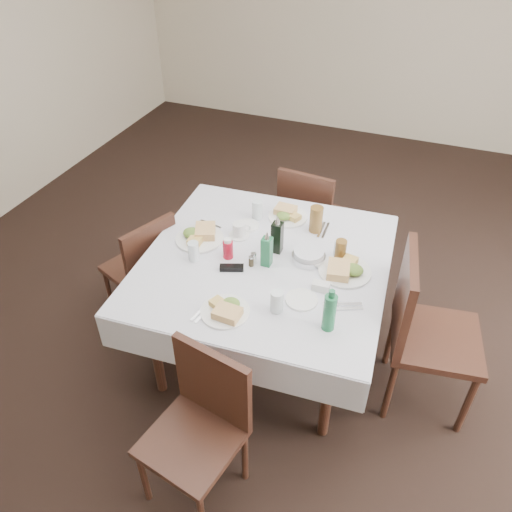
# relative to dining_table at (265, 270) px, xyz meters

# --- Properties ---
(ground_plane) EXTENTS (7.00, 7.00, 0.00)m
(ground_plane) POSITION_rel_dining_table_xyz_m (0.17, 0.18, -0.69)
(ground_plane) COLOR black
(room_shell) EXTENTS (6.04, 7.04, 2.80)m
(room_shell) POSITION_rel_dining_table_xyz_m (0.17, 0.18, 1.02)
(room_shell) COLOR beige
(room_shell) RESTS_ON ground
(dining_table) EXTENTS (1.49, 1.49, 0.76)m
(dining_table) POSITION_rel_dining_table_xyz_m (0.00, 0.00, 0.00)
(dining_table) COLOR #311C11
(dining_table) RESTS_ON ground
(chair_north) EXTENTS (0.46, 0.46, 0.89)m
(chair_north) POSITION_rel_dining_table_xyz_m (0.00, 0.95, -0.18)
(chair_north) COLOR #311C11
(chair_north) RESTS_ON ground
(chair_south) EXTENTS (0.49, 0.49, 0.88)m
(chair_south) POSITION_rel_dining_table_xyz_m (0.03, -0.94, -0.18)
(chair_south) COLOR #311C11
(chair_south) RESTS_ON ground
(chair_east) EXTENTS (0.55, 0.55, 1.02)m
(chair_east) POSITION_rel_dining_table_xyz_m (0.92, -0.02, -0.10)
(chair_east) COLOR #311C11
(chair_east) RESTS_ON ground
(chair_west) EXTENTS (0.52, 0.52, 0.84)m
(chair_west) POSITION_rel_dining_table_xyz_m (-0.84, -0.01, -0.20)
(chair_west) COLOR #311C11
(chair_west) RESTS_ON ground
(meal_north) EXTENTS (0.25, 0.25, 0.06)m
(meal_north) POSITION_rel_dining_table_xyz_m (-0.02, 0.47, 0.10)
(meal_north) COLOR white
(meal_north) RESTS_ON dining_table
(meal_south) EXTENTS (0.26, 0.26, 0.06)m
(meal_south) POSITION_rel_dining_table_xyz_m (-0.03, -0.48, 0.10)
(meal_south) COLOR white
(meal_south) RESTS_ON dining_table
(meal_east) EXTENTS (0.30, 0.30, 0.07)m
(meal_east) POSITION_rel_dining_table_xyz_m (0.46, 0.05, 0.10)
(meal_east) COLOR white
(meal_east) RESTS_ON dining_table
(meal_west) EXTENTS (0.29, 0.29, 0.06)m
(meal_west) POSITION_rel_dining_table_xyz_m (-0.45, 0.05, 0.10)
(meal_west) COLOR white
(meal_west) RESTS_ON dining_table
(side_plate_a) EXTENTS (0.15, 0.15, 0.01)m
(side_plate_a) POSITION_rel_dining_table_xyz_m (-0.23, 0.28, 0.08)
(side_plate_a) COLOR white
(side_plate_a) RESTS_ON dining_table
(side_plate_b) EXTENTS (0.17, 0.17, 0.01)m
(side_plate_b) POSITION_rel_dining_table_xyz_m (0.30, -0.25, 0.08)
(side_plate_b) COLOR white
(side_plate_b) RESTS_ON dining_table
(water_n) EXTENTS (0.07, 0.07, 0.13)m
(water_n) POSITION_rel_dining_table_xyz_m (-0.20, 0.39, 0.14)
(water_n) COLOR silver
(water_n) RESTS_ON dining_table
(water_s) EXTENTS (0.07, 0.07, 0.12)m
(water_s) POSITION_rel_dining_table_xyz_m (0.20, -0.37, 0.14)
(water_s) COLOR silver
(water_s) RESTS_ON dining_table
(water_e) EXTENTS (0.06, 0.06, 0.12)m
(water_e) POSITION_rel_dining_table_xyz_m (0.39, 0.18, 0.13)
(water_e) COLOR silver
(water_e) RESTS_ON dining_table
(water_w) EXTENTS (0.06, 0.06, 0.12)m
(water_w) POSITION_rel_dining_table_xyz_m (-0.39, -0.15, 0.13)
(water_w) COLOR silver
(water_w) RESTS_ON dining_table
(iced_tea_a) EXTENTS (0.08, 0.08, 0.17)m
(iced_tea_a) POSITION_rel_dining_table_xyz_m (0.19, 0.39, 0.16)
(iced_tea_a) COLOR brown
(iced_tea_a) RESTS_ON dining_table
(iced_tea_b) EXTENTS (0.06, 0.06, 0.14)m
(iced_tea_b) POSITION_rel_dining_table_xyz_m (0.40, 0.16, 0.14)
(iced_tea_b) COLOR brown
(iced_tea_b) RESTS_ON dining_table
(bread_basket) EXTENTS (0.20, 0.20, 0.07)m
(bread_basket) POSITION_rel_dining_table_xyz_m (0.24, 0.09, 0.11)
(bread_basket) COLOR silver
(bread_basket) RESTS_ON dining_table
(oil_cruet_dark) EXTENTS (0.06, 0.06, 0.25)m
(oil_cruet_dark) POSITION_rel_dining_table_xyz_m (0.04, 0.10, 0.18)
(oil_cruet_dark) COLOR black
(oil_cruet_dark) RESTS_ON dining_table
(oil_cruet_green) EXTENTS (0.06, 0.06, 0.23)m
(oil_cruet_green) POSITION_rel_dining_table_xyz_m (0.02, -0.04, 0.18)
(oil_cruet_green) COLOR #1E6B3F
(oil_cruet_green) RESTS_ON dining_table
(ketchup_bottle) EXTENTS (0.06, 0.06, 0.13)m
(ketchup_bottle) POSITION_rel_dining_table_xyz_m (-0.21, -0.05, 0.14)
(ketchup_bottle) COLOR red
(ketchup_bottle) RESTS_ON dining_table
(salt_shaker) EXTENTS (0.03, 0.03, 0.07)m
(salt_shaker) POSITION_rel_dining_table_xyz_m (-0.05, -0.05, 0.11)
(salt_shaker) COLOR white
(salt_shaker) RESTS_ON dining_table
(pepper_shaker) EXTENTS (0.03, 0.03, 0.07)m
(pepper_shaker) POSITION_rel_dining_table_xyz_m (-0.05, -0.08, 0.11)
(pepper_shaker) COLOR #3B301D
(pepper_shaker) RESTS_ON dining_table
(coffee_mug) EXTENTS (0.13, 0.13, 0.09)m
(coffee_mug) POSITION_rel_dining_table_xyz_m (-0.23, 0.17, 0.12)
(coffee_mug) COLOR white
(coffee_mug) RESTS_ON dining_table
(sunglasses) EXTENTS (0.14, 0.09, 0.03)m
(sunglasses) POSITION_rel_dining_table_xyz_m (-0.14, -0.15, 0.09)
(sunglasses) COLOR black
(sunglasses) RESTS_ON dining_table
(green_bottle) EXTENTS (0.06, 0.06, 0.25)m
(green_bottle) POSITION_rel_dining_table_xyz_m (0.48, -0.39, 0.18)
(green_bottle) COLOR #1E6B3F
(green_bottle) RESTS_ON dining_table
(sugar_caddy) EXTENTS (0.10, 0.05, 0.05)m
(sugar_caddy) POSITION_rel_dining_table_xyz_m (0.37, -0.13, 0.10)
(sugar_caddy) COLOR white
(sugar_caddy) RESTS_ON dining_table
(cutlery_n) EXTENTS (0.05, 0.18, 0.01)m
(cutlery_n) POSITION_rel_dining_table_xyz_m (0.24, 0.41, 0.08)
(cutlery_n) COLOR silver
(cutlery_n) RESTS_ON dining_table
(cutlery_s) EXTENTS (0.08, 0.18, 0.01)m
(cutlery_s) POSITION_rel_dining_table_xyz_m (-0.15, -0.52, 0.08)
(cutlery_s) COLOR silver
(cutlery_s) RESTS_ON dining_table
(cutlery_e) EXTENTS (0.21, 0.13, 0.01)m
(cutlery_e) POSITION_rel_dining_table_xyz_m (0.52, -0.22, 0.08)
(cutlery_e) COLOR silver
(cutlery_e) RESTS_ON dining_table
(cutlery_w) EXTENTS (0.17, 0.07, 0.01)m
(cutlery_w) POSITION_rel_dining_table_xyz_m (-0.45, 0.20, 0.08)
(cutlery_w) COLOR silver
(cutlery_w) RESTS_ON dining_table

